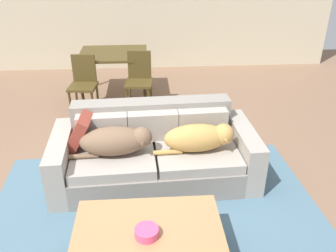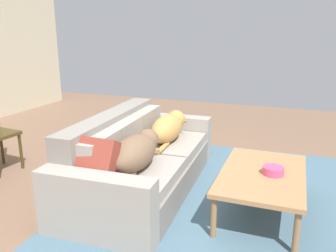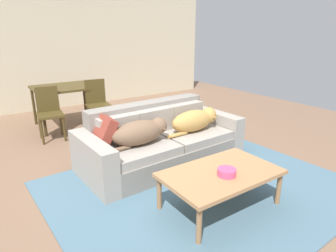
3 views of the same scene
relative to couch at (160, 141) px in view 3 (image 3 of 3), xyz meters
The scene contains 12 objects.
ground_plane 0.42m from the couch, 163.45° to the right, with size 10.00×10.00×0.00m, color #81614A.
back_partition 4.07m from the couch, 94.00° to the left, with size 8.00×0.12×2.70m, color beige.
area_rug 0.94m from the couch, 89.81° to the right, with size 3.29×2.72×0.01m, color slate.
couch is the anchor object (origin of this frame).
dog_on_left_cushion 0.50m from the couch, 156.08° to the right, with size 0.88×0.37×0.30m.
dog_on_right_cushion 0.58m from the couch, 18.38° to the right, with size 0.86×0.34×0.30m.
throw_pillow_by_left_arm 0.86m from the couch, behind, with size 0.12×0.39×0.39m, color brown.
coffee_table 1.30m from the couch, 94.05° to the right, with size 1.19×0.73×0.41m.
bowl_on_coffee_table 1.39m from the couch, 94.26° to the right, with size 0.19×0.19×0.07m, color #EA4C7F.
dining_table 2.49m from the couch, 103.79° to the left, with size 1.10×0.92×0.76m.
dining_chair_near_left 2.08m from the couch, 119.37° to the left, with size 0.44×0.44×0.88m.
dining_chair_near_right 1.85m from the couch, 95.25° to the left, with size 0.44×0.44×0.91m.
Camera 3 is at (-1.77, -3.13, 1.78)m, focal length 31.53 mm.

